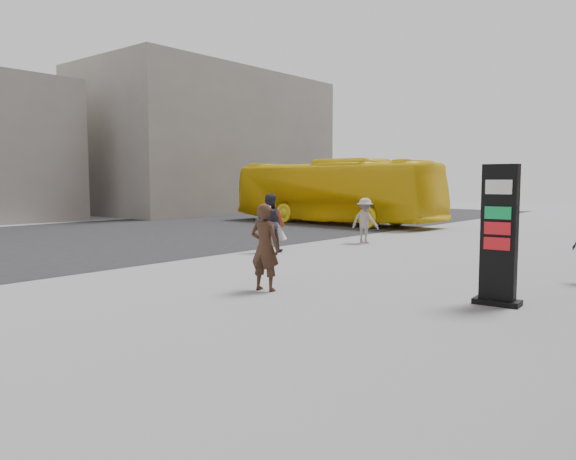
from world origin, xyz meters
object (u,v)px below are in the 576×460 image
Objects in this scene: woman at (265,246)px; pedestrian_b at (365,221)px; bus at (333,192)px; pedestrian_a at (269,223)px; info_pylon at (499,235)px.

pedestrian_b is at bearing -80.47° from woman.
bus is 12.37m from pedestrian_a.
pedestrian_b is at bearing -133.60° from bus.
pedestrian_a is (-4.17, 4.81, 0.00)m from woman.
bus is at bearing -69.19° from woman.
woman reaches higher than pedestrian_b.
pedestrian_a is (-8.33, 3.09, -0.35)m from info_pylon.
pedestrian_b is (0.99, 4.13, -0.11)m from pedestrian_a.
pedestrian_b is (-3.17, 8.94, -0.10)m from woman.
woman is 18.58m from bus.
info_pylon is 19.73m from bus.
pedestrian_b is (6.34, -7.01, -0.87)m from bus.
pedestrian_b is (-7.33, 7.21, -0.46)m from info_pylon.
pedestrian_a is at bearing 73.85° from pedestrian_b.
info_pylon is 1.42× the size of woman.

